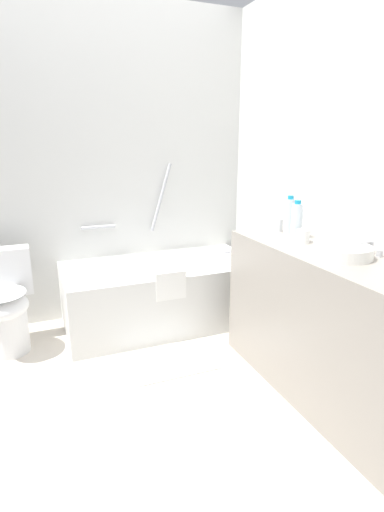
{
  "coord_description": "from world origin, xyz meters",
  "views": [
    {
      "loc": [
        -0.43,
        -2.03,
        1.41
      ],
      "look_at": [
        0.47,
        0.16,
        0.74
      ],
      "focal_mm": 28.31,
      "sensor_mm": 36.0,
      "label": 1
    }
  ],
  "objects_px": {
    "toilet": "(4,304)",
    "soap_dish": "(323,243)",
    "sink_basin": "(343,252)",
    "bathtub": "(162,291)",
    "drinking_glass_0": "(303,236)",
    "drinking_glass_1": "(278,225)",
    "water_bottle_3": "(297,221)",
    "sink_faucet": "(369,248)",
    "water_bottle_0": "(289,216)",
    "bath_mat": "(170,361)"
  },
  "relations": [
    {
      "from": "toilet",
      "to": "soap_dish",
      "type": "relative_size",
      "value": 7.88
    },
    {
      "from": "sink_basin",
      "to": "soap_dish",
      "type": "distance_m",
      "value": 0.26
    },
    {
      "from": "bathtub",
      "to": "drinking_glass_0",
      "type": "height_order",
      "value": "bathtub"
    },
    {
      "from": "drinking_glass_1",
      "to": "soap_dish",
      "type": "distance_m",
      "value": 0.41
    },
    {
      "from": "water_bottle_3",
      "to": "drinking_glass_0",
      "type": "bearing_deg",
      "value": -105.14
    },
    {
      "from": "water_bottle_3",
      "to": "drinking_glass_1",
      "type": "relative_size",
      "value": 2.75
    },
    {
      "from": "sink_faucet",
      "to": "water_bottle_3",
      "type": "relative_size",
      "value": 0.66
    },
    {
      "from": "sink_faucet",
      "to": "water_bottle_3",
      "type": "height_order",
      "value": "water_bottle_3"
    },
    {
      "from": "water_bottle_0",
      "to": "sink_basin",
      "type": "bearing_deg",
      "value": -97.28
    },
    {
      "from": "bathtub",
      "to": "toilet",
      "type": "height_order",
      "value": "bathtub"
    },
    {
      "from": "water_bottle_3",
      "to": "drinking_glass_1",
      "type": "distance_m",
      "value": 0.22
    },
    {
      "from": "soap_dish",
      "to": "drinking_glass_0",
      "type": "bearing_deg",
      "value": 128.83
    },
    {
      "from": "toilet",
      "to": "water_bottle_3",
      "type": "height_order",
      "value": "water_bottle_3"
    },
    {
      "from": "sink_basin",
      "to": "bathtub",
      "type": "bearing_deg",
      "value": 112.29
    },
    {
      "from": "sink_basin",
      "to": "drinking_glass_0",
      "type": "xyz_separation_m",
      "value": [
        0.01,
        0.34,
        0.01
      ]
    },
    {
      "from": "drinking_glass_0",
      "to": "drinking_glass_1",
      "type": "xyz_separation_m",
      "value": [
        0.04,
        0.32,
        0.0
      ]
    },
    {
      "from": "sink_basin",
      "to": "sink_faucet",
      "type": "height_order",
      "value": "sink_faucet"
    },
    {
      "from": "sink_faucet",
      "to": "bath_mat",
      "type": "xyz_separation_m",
      "value": [
        -0.87,
        0.72,
        -0.87
      ]
    },
    {
      "from": "bath_mat",
      "to": "sink_basin",
      "type": "bearing_deg",
      "value": -45.86
    },
    {
      "from": "sink_faucet",
      "to": "water_bottle_3",
      "type": "bearing_deg",
      "value": 106.72
    },
    {
      "from": "bathtub",
      "to": "sink_basin",
      "type": "distance_m",
      "value": 1.56
    },
    {
      "from": "water_bottle_0",
      "to": "sink_faucet",
      "type": "bearing_deg",
      "value": -79.89
    },
    {
      "from": "sink_basin",
      "to": "bath_mat",
      "type": "distance_m",
      "value": 1.32
    },
    {
      "from": "water_bottle_0",
      "to": "bath_mat",
      "type": "relative_size",
      "value": 0.44
    },
    {
      "from": "sink_basin",
      "to": "water_bottle_0",
      "type": "relative_size",
      "value": 1.19
    },
    {
      "from": "drinking_glass_0",
      "to": "soap_dish",
      "type": "relative_size",
      "value": 0.86
    },
    {
      "from": "toilet",
      "to": "bath_mat",
      "type": "relative_size",
      "value": 1.28
    },
    {
      "from": "sink_faucet",
      "to": "water_bottle_3",
      "type": "distance_m",
      "value": 0.48
    },
    {
      "from": "toilet",
      "to": "sink_faucet",
      "type": "height_order",
      "value": "sink_faucet"
    },
    {
      "from": "sink_basin",
      "to": "soap_dish",
      "type": "height_order",
      "value": "sink_basin"
    },
    {
      "from": "water_bottle_3",
      "to": "bathtub",
      "type": "bearing_deg",
      "value": 123.63
    },
    {
      "from": "drinking_glass_0",
      "to": "soap_dish",
      "type": "xyz_separation_m",
      "value": [
        0.07,
        -0.09,
        -0.03
      ]
    },
    {
      "from": "water_bottle_0",
      "to": "soap_dish",
      "type": "height_order",
      "value": "water_bottle_0"
    },
    {
      "from": "water_bottle_3",
      "to": "sink_faucet",
      "type": "bearing_deg",
      "value": -73.28
    },
    {
      "from": "bathtub",
      "to": "soap_dish",
      "type": "relative_size",
      "value": 16.69
    },
    {
      "from": "toilet",
      "to": "drinking_glass_0",
      "type": "relative_size",
      "value": 9.21
    },
    {
      "from": "soap_dish",
      "to": "sink_faucet",
      "type": "bearing_deg",
      "value": -69.49
    },
    {
      "from": "sink_faucet",
      "to": "drinking_glass_1",
      "type": "distance_m",
      "value": 0.67
    },
    {
      "from": "bathtub",
      "to": "drinking_glass_0",
      "type": "bearing_deg",
      "value": -60.81
    },
    {
      "from": "drinking_glass_1",
      "to": "soap_dish",
      "type": "xyz_separation_m",
      "value": [
        0.03,
        -0.41,
        -0.03
      ]
    },
    {
      "from": "bathtub",
      "to": "sink_faucet",
      "type": "distance_m",
      "value": 1.63
    },
    {
      "from": "drinking_glass_0",
      "to": "drinking_glass_1",
      "type": "distance_m",
      "value": 0.32
    },
    {
      "from": "sink_faucet",
      "to": "water_bottle_0",
      "type": "xyz_separation_m",
      "value": [
        -0.1,
        0.57,
        0.08
      ]
    },
    {
      "from": "bath_mat",
      "to": "water_bottle_3",
      "type": "bearing_deg",
      "value": -19.87
    },
    {
      "from": "sink_basin",
      "to": "water_bottle_0",
      "type": "xyz_separation_m",
      "value": [
        0.07,
        0.57,
        0.08
      ]
    },
    {
      "from": "toilet",
      "to": "water_bottle_0",
      "type": "relative_size",
      "value": 2.92
    },
    {
      "from": "bath_mat",
      "to": "bathtub",
      "type": "bearing_deg",
      "value": 76.27
    },
    {
      "from": "toilet",
      "to": "drinking_glass_1",
      "type": "relative_size",
      "value": 8.43
    },
    {
      "from": "toilet",
      "to": "sink_faucet",
      "type": "distance_m",
      "value": 2.33
    },
    {
      "from": "sink_basin",
      "to": "drinking_glass_1",
      "type": "bearing_deg",
      "value": 85.59
    }
  ]
}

